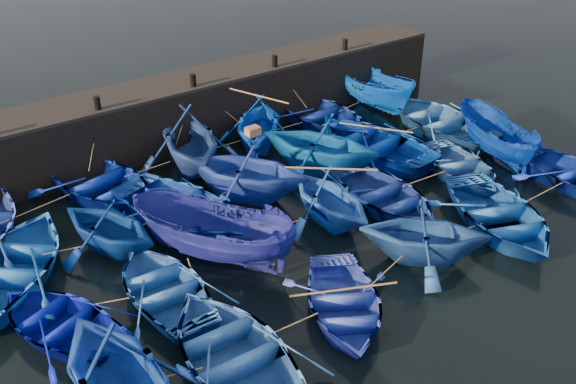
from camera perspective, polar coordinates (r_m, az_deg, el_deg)
ground at (r=20.53m, az=5.33°, el=-5.31°), size 120.00×120.00×0.00m
quay_wall at (r=27.59m, az=-9.10°, el=7.14°), size 26.00×2.50×2.50m
quay_top at (r=27.11m, az=-9.32°, el=9.69°), size 26.00×2.50×0.12m
bollard_1 at (r=24.78m, az=-16.59°, el=7.59°), size 0.24×0.24×0.50m
bollard_2 at (r=26.25m, az=-8.43°, el=9.79°), size 0.24×0.24×0.50m
bollard_3 at (r=28.22m, az=-1.19°, el=11.57°), size 0.24×0.24×0.50m
bollard_4 at (r=30.59m, az=5.09°, el=12.94°), size 0.24×0.24×0.50m
boat_1 at (r=23.99m, az=-16.26°, el=0.73°), size 5.10×6.20×1.12m
boat_2 at (r=24.98m, az=-8.80°, el=4.74°), size 5.48×5.93×2.58m
boat_3 at (r=26.48m, az=-2.64°, el=6.22°), size 5.62×5.68×2.26m
boat_4 at (r=28.54m, az=3.17°, el=6.78°), size 4.13×5.59×1.12m
boat_5 at (r=30.58m, az=7.65°, el=9.03°), size 2.06×5.11×1.95m
boat_6 at (r=20.60m, az=-23.33°, el=-5.95°), size 6.57×6.71×1.14m
boat_7 at (r=20.69m, az=-15.66°, el=-2.83°), size 4.39×4.68×1.98m
boat_8 at (r=21.75m, az=-9.33°, el=-1.55°), size 5.45×6.53×1.17m
boat_9 at (r=22.69m, az=-3.69°, el=2.11°), size 5.94×6.10×2.44m
boat_10 at (r=24.48m, az=2.90°, el=4.38°), size 5.84×6.09×2.47m
boat_11 at (r=26.32m, az=7.70°, el=4.48°), size 4.54×5.97×1.16m
boat_12 at (r=28.84m, az=13.28°, el=6.32°), size 4.35×5.90×1.18m
boat_13 at (r=18.25m, az=-19.59°, el=-10.78°), size 4.34×5.01×0.87m
boat_14 at (r=18.60m, az=-10.91°, el=-8.30°), size 3.37×4.60×0.93m
boat_15 at (r=19.52m, az=-6.70°, el=-3.86°), size 4.67×5.43×2.03m
boat_16 at (r=21.34m, az=3.73°, el=-0.43°), size 3.55×4.06×2.06m
boat_17 at (r=22.71m, az=8.57°, el=-0.26°), size 3.55×4.87×0.99m
boat_18 at (r=25.24m, az=15.08°, el=2.16°), size 4.24×5.07×0.90m
boat_19 at (r=26.97m, az=17.93°, el=4.62°), size 2.96×4.91×1.78m
boat_20 at (r=15.25m, az=-14.98°, el=-15.44°), size 4.11×4.74×2.46m
boat_21 at (r=16.31m, az=-4.77°, el=-14.02°), size 3.93×5.33×1.07m
boat_22 at (r=17.83m, az=4.94°, el=-9.81°), size 4.84×5.28×0.90m
boat_23 at (r=19.91m, az=12.07°, el=-3.54°), size 5.23×5.21×2.09m
boat_24 at (r=22.36m, az=18.28°, el=-1.96°), size 5.46×6.30×1.10m
wooden_crate at (r=22.23m, az=-3.15°, el=5.43°), size 0.47×0.36×0.29m
mooring_ropes at (r=23.44m, az=-2.33°, el=2.16°), size 18.18×11.76×2.10m
loose_oars at (r=22.43m, az=3.33°, el=2.93°), size 9.75×12.21×1.43m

